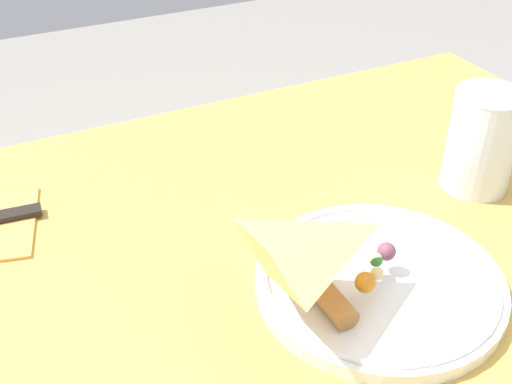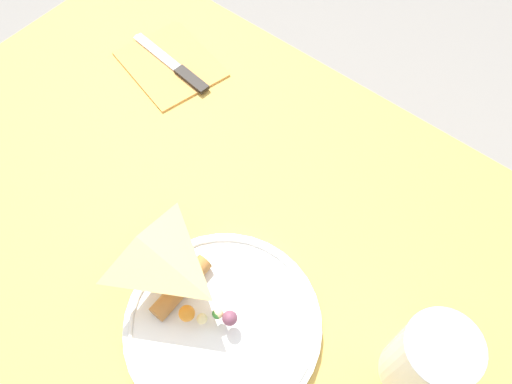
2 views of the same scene
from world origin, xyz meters
The scene contains 3 objects.
dining_table centered at (0.00, 0.00, 0.66)m, with size 1.15×0.85×0.77m.
plate_pizza centered at (-0.08, 0.04, 0.78)m, with size 0.25×0.25×0.05m.
milk_glass centered at (-0.31, -0.06, 0.82)m, with size 0.09×0.09×0.13m.
Camera 1 is at (0.24, 0.43, 1.22)m, focal length 45.00 mm.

